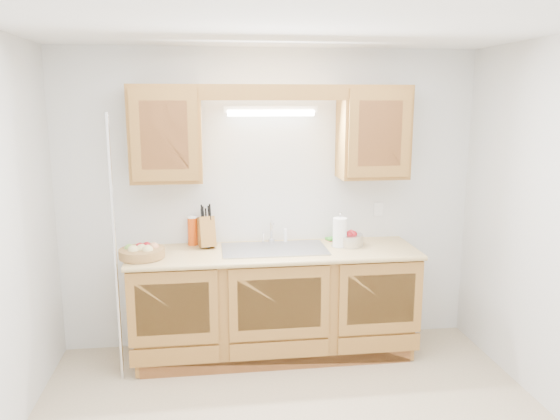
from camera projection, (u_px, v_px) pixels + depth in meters
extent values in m
plane|color=white|center=(301.00, 20.00, 2.91)|extent=(3.50, 3.50, 0.00)
cube|color=silver|center=(270.00, 200.00, 4.61)|extent=(3.50, 0.02, 2.50)
cube|color=silver|center=(379.00, 372.00, 1.70)|extent=(3.50, 0.02, 2.50)
cube|color=olive|center=(275.00, 304.00, 4.48)|extent=(2.20, 0.60, 0.86)
cube|color=tan|center=(275.00, 253.00, 4.38)|extent=(2.30, 0.63, 0.04)
cube|color=olive|center=(166.00, 134.00, 4.23)|extent=(0.55, 0.33, 0.75)
cube|color=olive|center=(373.00, 132.00, 4.45)|extent=(0.55, 0.33, 0.75)
cube|color=olive|center=(274.00, 92.00, 4.14)|extent=(2.20, 0.05, 0.12)
cylinder|color=white|center=(271.00, 113.00, 4.37)|extent=(0.70, 0.05, 0.05)
cube|color=white|center=(271.00, 109.00, 4.39)|extent=(0.76, 0.06, 0.05)
cube|color=#9E9EA3|center=(274.00, 249.00, 4.39)|extent=(0.84, 0.46, 0.01)
cube|color=#9E9EA3|center=(248.00, 260.00, 4.38)|extent=(0.39, 0.40, 0.16)
cube|color=#9E9EA3|center=(300.00, 258.00, 4.44)|extent=(0.39, 0.40, 0.16)
cylinder|color=silver|center=(271.00, 241.00, 4.59)|extent=(0.06, 0.06, 0.04)
cylinder|color=silver|center=(271.00, 232.00, 4.57)|extent=(0.02, 0.02, 0.16)
cylinder|color=silver|center=(272.00, 222.00, 4.50)|extent=(0.02, 0.12, 0.02)
cylinder|color=white|center=(286.00, 236.00, 4.59)|extent=(0.03, 0.03, 0.12)
cylinder|color=silver|center=(115.00, 252.00, 3.96)|extent=(0.03, 0.03, 2.00)
cube|color=white|center=(378.00, 209.00, 4.75)|extent=(0.08, 0.01, 0.12)
cylinder|color=#B48448|center=(142.00, 253.00, 4.15)|extent=(0.38, 0.38, 0.07)
sphere|color=#D8C67F|center=(133.00, 251.00, 4.10)|extent=(0.09, 0.09, 0.09)
sphere|color=#D8C67F|center=(148.00, 251.00, 4.11)|extent=(0.09, 0.09, 0.09)
sphere|color=tan|center=(154.00, 248.00, 4.19)|extent=(0.08, 0.08, 0.08)
sphere|color=maroon|center=(140.00, 248.00, 4.20)|extent=(0.08, 0.08, 0.08)
sphere|color=#72A53F|center=(129.00, 249.00, 4.16)|extent=(0.08, 0.08, 0.08)
sphere|color=#D8C67F|center=(142.00, 249.00, 4.14)|extent=(0.08, 0.08, 0.08)
sphere|color=maroon|center=(147.00, 246.00, 4.23)|extent=(0.07, 0.07, 0.07)
cube|color=olive|center=(206.00, 232.00, 4.45)|extent=(0.16, 0.23, 0.28)
cylinder|color=black|center=(202.00, 215.00, 4.40)|extent=(0.02, 0.04, 0.10)
cylinder|color=black|center=(206.00, 215.00, 4.40)|extent=(0.02, 0.04, 0.10)
cylinder|color=black|center=(210.00, 214.00, 4.41)|extent=(0.02, 0.04, 0.10)
cylinder|color=black|center=(203.00, 213.00, 4.44)|extent=(0.02, 0.04, 0.10)
cylinder|color=black|center=(209.00, 212.00, 4.45)|extent=(0.02, 0.04, 0.10)
cylinder|color=black|center=(202.00, 211.00, 4.47)|extent=(0.02, 0.04, 0.10)
cylinder|color=black|center=(210.00, 210.00, 4.48)|extent=(0.02, 0.04, 0.10)
cylinder|color=#DA470C|center=(193.00, 231.00, 4.52)|extent=(0.10, 0.10, 0.23)
cylinder|color=white|center=(192.00, 217.00, 4.49)|extent=(0.08, 0.08, 0.01)
imported|color=#2A7DD5|center=(207.00, 237.00, 4.47)|extent=(0.09, 0.09, 0.17)
cube|color=#CC333F|center=(333.00, 240.00, 4.69)|extent=(0.14, 0.12, 0.01)
cube|color=green|center=(333.00, 239.00, 4.69)|extent=(0.14, 0.12, 0.02)
cylinder|color=silver|center=(340.00, 246.00, 4.47)|extent=(0.14, 0.14, 0.01)
cylinder|color=silver|center=(340.00, 231.00, 4.44)|extent=(0.02, 0.02, 0.28)
cylinder|color=white|center=(340.00, 232.00, 4.44)|extent=(0.13, 0.13, 0.23)
sphere|color=silver|center=(340.00, 214.00, 4.41)|extent=(0.02, 0.02, 0.02)
cylinder|color=silver|center=(348.00, 240.00, 4.51)|extent=(0.25, 0.25, 0.09)
sphere|color=maroon|center=(345.00, 234.00, 4.50)|extent=(0.07, 0.07, 0.07)
sphere|color=maroon|center=(351.00, 234.00, 4.53)|extent=(0.07, 0.07, 0.07)
sphere|color=maroon|center=(349.00, 235.00, 4.48)|extent=(0.07, 0.07, 0.07)
sphere|color=maroon|center=(353.00, 235.00, 4.49)|extent=(0.07, 0.07, 0.07)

